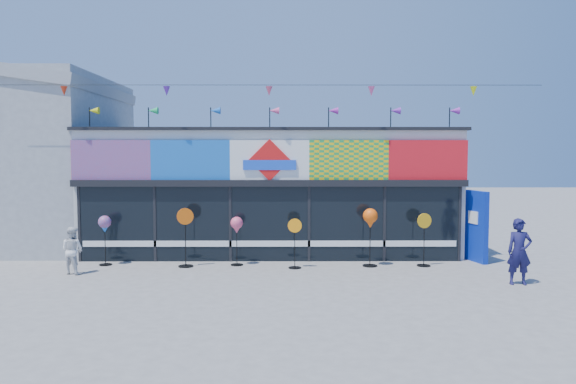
{
  "coord_description": "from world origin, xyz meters",
  "views": [
    {
      "loc": [
        0.49,
        -13.58,
        3.32
      ],
      "look_at": [
        0.55,
        2.0,
        2.23
      ],
      "focal_mm": 35.0,
      "sensor_mm": 36.0,
      "label": 1
    }
  ],
  "objects_px": {
    "spinner_0": "(105,226)",
    "spinner_3": "(295,242)",
    "adult_man": "(519,252)",
    "spinner_5": "(424,238)",
    "spinner_2": "(237,226)",
    "child": "(72,250)",
    "blue_sign": "(476,226)",
    "spinner_1": "(185,236)",
    "spinner_4": "(370,220)"
  },
  "relations": [
    {
      "from": "blue_sign",
      "to": "spinner_5",
      "type": "bearing_deg",
      "value": -172.59
    },
    {
      "from": "spinner_0",
      "to": "spinner_1",
      "type": "relative_size",
      "value": 0.86
    },
    {
      "from": "spinner_2",
      "to": "spinner_3",
      "type": "bearing_deg",
      "value": -14.41
    },
    {
      "from": "spinner_1",
      "to": "spinner_4",
      "type": "distance_m",
      "value": 5.4
    },
    {
      "from": "spinner_3",
      "to": "child",
      "type": "xyz_separation_m",
      "value": [
        -6.11,
        -0.72,
        -0.11
      ]
    },
    {
      "from": "blue_sign",
      "to": "spinner_5",
      "type": "distance_m",
      "value": 1.91
    },
    {
      "from": "spinner_1",
      "to": "spinner_3",
      "type": "distance_m",
      "value": 3.19
    },
    {
      "from": "blue_sign",
      "to": "spinner_0",
      "type": "height_order",
      "value": "blue_sign"
    },
    {
      "from": "adult_man",
      "to": "spinner_5",
      "type": "bearing_deg",
      "value": 132.62
    },
    {
      "from": "spinner_4",
      "to": "adult_man",
      "type": "distance_m",
      "value": 4.15
    },
    {
      "from": "spinner_0",
      "to": "spinner_1",
      "type": "bearing_deg",
      "value": -5.8
    },
    {
      "from": "spinner_2",
      "to": "spinner_3",
      "type": "relative_size",
      "value": 1.0
    },
    {
      "from": "spinner_1",
      "to": "blue_sign",
      "type": "bearing_deg",
      "value": 5.05
    },
    {
      "from": "spinner_2",
      "to": "spinner_3",
      "type": "distance_m",
      "value": 1.8
    },
    {
      "from": "blue_sign",
      "to": "spinner_1",
      "type": "xyz_separation_m",
      "value": [
        -8.72,
        -0.77,
        -0.18
      ]
    },
    {
      "from": "blue_sign",
      "to": "spinner_1",
      "type": "bearing_deg",
      "value": 170.52
    },
    {
      "from": "spinner_3",
      "to": "adult_man",
      "type": "bearing_deg",
      "value": -19.73
    },
    {
      "from": "spinner_0",
      "to": "child",
      "type": "bearing_deg",
      "value": -113.49
    },
    {
      "from": "spinner_0",
      "to": "spinner_3",
      "type": "distance_m",
      "value": 5.63
    },
    {
      "from": "spinner_1",
      "to": "spinner_3",
      "type": "relative_size",
      "value": 1.2
    },
    {
      "from": "spinner_5",
      "to": "blue_sign",
      "type": "bearing_deg",
      "value": 21.94
    },
    {
      "from": "blue_sign",
      "to": "spinner_2",
      "type": "relative_size",
      "value": 1.5
    },
    {
      "from": "blue_sign",
      "to": "spinner_4",
      "type": "relative_size",
      "value": 1.27
    },
    {
      "from": "spinner_1",
      "to": "spinner_3",
      "type": "bearing_deg",
      "value": -4.01
    },
    {
      "from": "spinner_4",
      "to": "child",
      "type": "height_order",
      "value": "spinner_4"
    },
    {
      "from": "spinner_2",
      "to": "spinner_1",
      "type": "bearing_deg",
      "value": -171.7
    },
    {
      "from": "spinner_0",
      "to": "spinner_1",
      "type": "distance_m",
      "value": 2.44
    },
    {
      "from": "spinner_2",
      "to": "spinner_3",
      "type": "height_order",
      "value": "spinner_2"
    },
    {
      "from": "spinner_3",
      "to": "child",
      "type": "distance_m",
      "value": 6.16
    },
    {
      "from": "blue_sign",
      "to": "spinner_3",
      "type": "xyz_separation_m",
      "value": [
        -5.54,
        -0.99,
        -0.33
      ]
    },
    {
      "from": "spinner_3",
      "to": "child",
      "type": "relative_size",
      "value": 1.1
    },
    {
      "from": "spinner_5",
      "to": "adult_man",
      "type": "relative_size",
      "value": 0.93
    },
    {
      "from": "spinner_2",
      "to": "child",
      "type": "height_order",
      "value": "spinner_2"
    },
    {
      "from": "adult_man",
      "to": "child",
      "type": "relative_size",
      "value": 1.28
    },
    {
      "from": "spinner_5",
      "to": "child",
      "type": "distance_m",
      "value": 9.95
    },
    {
      "from": "blue_sign",
      "to": "adult_man",
      "type": "height_order",
      "value": "blue_sign"
    },
    {
      "from": "child",
      "to": "spinner_3",
      "type": "bearing_deg",
      "value": -154.14
    },
    {
      "from": "blue_sign",
      "to": "spinner_2",
      "type": "distance_m",
      "value": 7.27
    },
    {
      "from": "spinner_0",
      "to": "spinner_5",
      "type": "relative_size",
      "value": 0.95
    },
    {
      "from": "spinner_4",
      "to": "spinner_5",
      "type": "height_order",
      "value": "spinner_4"
    },
    {
      "from": "spinner_3",
      "to": "spinner_5",
      "type": "relative_size",
      "value": 0.92
    },
    {
      "from": "spinner_2",
      "to": "child",
      "type": "relative_size",
      "value": 1.11
    },
    {
      "from": "adult_man",
      "to": "child",
      "type": "distance_m",
      "value": 11.81
    },
    {
      "from": "spinner_2",
      "to": "spinner_4",
      "type": "xyz_separation_m",
      "value": [
        3.91,
        -0.16,
        0.21
      ]
    },
    {
      "from": "spinner_2",
      "to": "adult_man",
      "type": "distance_m",
      "value": 7.73
    },
    {
      "from": "spinner_5",
      "to": "adult_man",
      "type": "distance_m",
      "value": 2.94
    },
    {
      "from": "spinner_3",
      "to": "spinner_5",
      "type": "xyz_separation_m",
      "value": [
        3.79,
        0.29,
        0.06
      ]
    },
    {
      "from": "child",
      "to": "spinner_0",
      "type": "bearing_deg",
      "value": -94.35
    },
    {
      "from": "spinner_1",
      "to": "adult_man",
      "type": "bearing_deg",
      "value": -14.28
    },
    {
      "from": "spinner_3",
      "to": "adult_man",
      "type": "relative_size",
      "value": 0.86
    }
  ]
}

